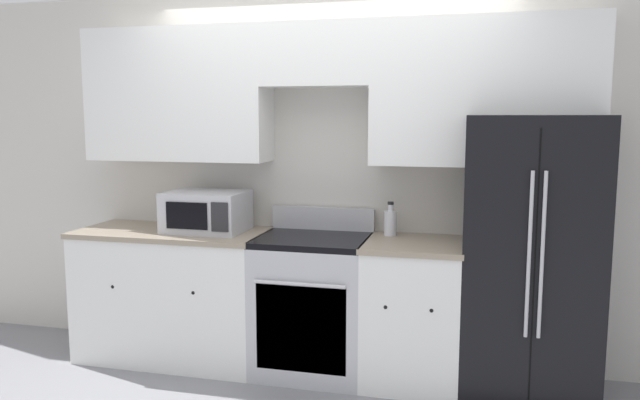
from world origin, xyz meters
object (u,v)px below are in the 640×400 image
microwave (207,211)px  bottle (390,222)px  oven_range (313,304)px  refrigerator (530,256)px

microwave → bottle: bearing=7.2°
oven_range → microwave: (-0.77, 0.03, 0.60)m
refrigerator → bottle: (-0.89, 0.15, 0.15)m
bottle → refrigerator: bearing=-9.6°
oven_range → refrigerator: size_ratio=0.63×
refrigerator → bottle: refrigerator is taller
oven_range → refrigerator: (1.38, 0.04, 0.40)m
oven_range → refrigerator: refrigerator is taller
refrigerator → bottle: bearing=170.4°
oven_range → bottle: size_ratio=4.79×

